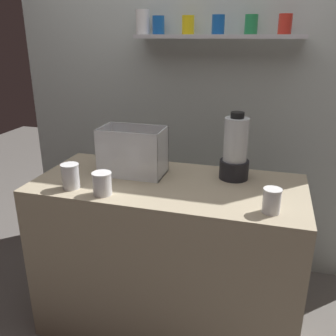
# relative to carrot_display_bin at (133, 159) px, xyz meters

# --- Properties ---
(ground_plane) EXTENTS (8.00, 8.00, 0.00)m
(ground_plane) POSITION_rel_carrot_display_bin_xyz_m (0.22, -0.08, -0.98)
(ground_plane) COLOR slate
(counter) EXTENTS (1.40, 0.64, 0.90)m
(counter) POSITION_rel_carrot_display_bin_xyz_m (0.22, -0.08, -0.53)
(counter) COLOR tan
(counter) RESTS_ON ground_plane
(back_wall_unit) EXTENTS (2.60, 0.24, 2.50)m
(back_wall_unit) POSITION_rel_carrot_display_bin_xyz_m (0.23, 0.69, 0.28)
(back_wall_unit) COLOR silver
(back_wall_unit) RESTS_ON ground_plane
(carrot_display_bin) EXTENTS (0.34, 0.21, 0.26)m
(carrot_display_bin) POSITION_rel_carrot_display_bin_xyz_m (0.00, 0.00, 0.00)
(carrot_display_bin) COLOR white
(carrot_display_bin) RESTS_ON counter
(blender_pitcher) EXTENTS (0.15, 0.15, 0.36)m
(blender_pitcher) POSITION_rel_carrot_display_bin_xyz_m (0.54, 0.08, 0.07)
(blender_pitcher) COLOR black
(blender_pitcher) RESTS_ON counter
(juice_cup_orange_far_left) EXTENTS (0.09, 0.09, 0.13)m
(juice_cup_orange_far_left) POSITION_rel_carrot_display_bin_xyz_m (-0.22, -0.28, -0.03)
(juice_cup_orange_far_left) COLOR white
(juice_cup_orange_far_left) RESTS_ON counter
(juice_cup_orange_left) EXTENTS (0.09, 0.09, 0.11)m
(juice_cup_orange_left) POSITION_rel_carrot_display_bin_xyz_m (-0.04, -0.31, -0.03)
(juice_cup_orange_left) COLOR white
(juice_cup_orange_left) RESTS_ON counter
(juice_cup_beet_middle) EXTENTS (0.08, 0.08, 0.11)m
(juice_cup_beet_middle) POSITION_rel_carrot_display_bin_xyz_m (0.74, -0.28, -0.03)
(juice_cup_beet_middle) COLOR white
(juice_cup_beet_middle) RESTS_ON counter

